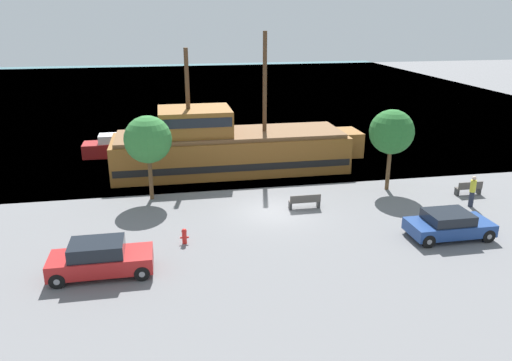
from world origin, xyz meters
The scene contains 12 objects.
ground_plane centered at (0.00, 0.00, 0.00)m, with size 160.00×160.00×0.00m, color slate.
water_surface centered at (0.00, 44.00, 0.00)m, with size 80.00×80.00×0.00m, color teal.
pirate_ship centered at (-1.46, 8.03, 1.64)m, with size 17.19×4.77×9.33m.
moored_boat_dockside centered at (-9.20, 13.40, 0.66)m, with size 5.45×1.84×1.67m.
parked_car_curb_front centered at (-8.66, -5.46, 0.75)m, with size 4.22×1.83×1.52m.
parked_car_curb_mid centered at (7.64, -4.78, 0.67)m, with size 4.02×1.98×1.33m.
fire_hydrant centered at (-5.08, -3.10, 0.41)m, with size 0.42×0.25×0.76m.
bench_promenade_east centered at (1.78, 0.13, 0.44)m, with size 1.76×0.45×0.85m.
bench_promenade_west centered at (12.12, 0.45, 0.43)m, with size 1.58×0.45×0.85m.
pedestrian_walking_near centered at (11.14, -1.30, 0.93)m, with size 0.32×0.32×1.81m.
tree_row_east centered at (-6.67, 3.32, 3.59)m, with size 2.72×2.72×4.97m.
tree_row_mideast centered at (7.70, 2.30, 3.65)m, with size 2.68×2.68×5.01m.
Camera 1 is at (-5.73, -24.96, 10.50)m, focal length 35.00 mm.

